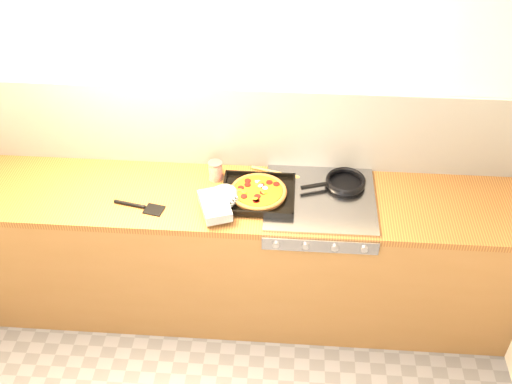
# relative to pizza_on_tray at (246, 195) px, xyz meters

# --- Properties ---
(room_shell) EXTENTS (3.20, 3.20, 3.20)m
(room_shell) POSITION_rel_pizza_on_tray_xyz_m (-0.05, 0.33, 0.21)
(room_shell) COLOR white
(room_shell) RESTS_ON ground
(counter_run) EXTENTS (3.20, 0.62, 0.90)m
(counter_run) POSITION_rel_pizza_on_tray_xyz_m (-0.05, 0.04, -0.49)
(counter_run) COLOR brown
(counter_run) RESTS_ON ground
(stovetop) EXTENTS (0.60, 0.56, 0.02)m
(stovetop) POSITION_rel_pizza_on_tray_xyz_m (0.40, 0.04, -0.04)
(stovetop) COLOR #9A9A9F
(stovetop) RESTS_ON counter_run
(pizza_on_tray) EXTENTS (0.53, 0.45, 0.07)m
(pizza_on_tray) POSITION_rel_pizza_on_tray_xyz_m (0.00, 0.00, 0.00)
(pizza_on_tray) COLOR black
(pizza_on_tray) RESTS_ON stovetop
(frying_pan) EXTENTS (0.39, 0.28, 0.04)m
(frying_pan) POSITION_rel_pizza_on_tray_xyz_m (0.54, 0.16, -0.01)
(frying_pan) COLOR black
(frying_pan) RESTS_ON stovetop
(tomato_can) EXTENTS (0.10, 0.10, 0.11)m
(tomato_can) POSITION_rel_pizza_on_tray_xyz_m (-0.19, 0.19, 0.01)
(tomato_can) COLOR #AD180E
(tomato_can) RESTS_ON counter_run
(juice_glass) EXTENTS (0.08, 0.08, 0.11)m
(juice_glass) POSITION_rel_pizza_on_tray_xyz_m (-0.20, 0.20, 0.01)
(juice_glass) COLOR #CD450C
(juice_glass) RESTS_ON counter_run
(wooden_spoon) EXTENTS (0.29, 0.12, 0.02)m
(wooden_spoon) POSITION_rel_pizza_on_tray_xyz_m (0.18, 0.24, -0.03)
(wooden_spoon) COLOR #A48845
(wooden_spoon) RESTS_ON counter_run
(black_spatula) EXTENTS (0.29, 0.11, 0.02)m
(black_spatula) POSITION_rel_pizza_on_tray_xyz_m (-0.57, -0.09, -0.04)
(black_spatula) COLOR black
(black_spatula) RESTS_ON counter_run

